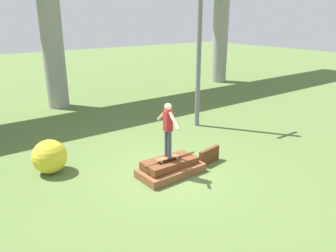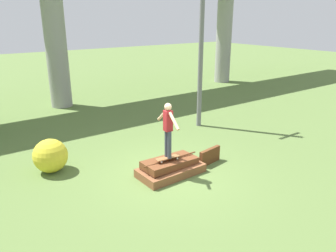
# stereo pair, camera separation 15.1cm
# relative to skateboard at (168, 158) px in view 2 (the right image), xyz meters

# --- Properties ---
(ground_plane) EXTENTS (80.00, 80.00, 0.00)m
(ground_plane) POSITION_rel_skateboard_xyz_m (0.13, 0.03, -0.60)
(ground_plane) COLOR #567038
(scrap_pile) EXTENTS (2.05, 1.10, 0.53)m
(scrap_pile) POSITION_rel_skateboard_xyz_m (0.12, 0.04, -0.39)
(scrap_pile) COLOR brown
(scrap_pile) RESTS_ON ground_plane
(scrap_plank_loose) EXTENTS (0.94, 0.27, 0.52)m
(scrap_plank_loose) POSITION_rel_skateboard_xyz_m (1.65, -0.09, -0.34)
(scrap_plank_loose) COLOR #5B3319
(scrap_plank_loose) RESTS_ON ground_plane
(skateboard) EXTENTS (0.81, 0.28, 0.09)m
(skateboard) POSITION_rel_skateboard_xyz_m (0.00, 0.00, 0.00)
(skateboard) COLOR brown
(skateboard) RESTS_ON scrap_pile
(skater) EXTENTS (0.24, 1.19, 1.68)m
(skater) POSITION_rel_skateboard_xyz_m (0.00, -0.00, 0.99)
(skater) COLOR #383D4C
(skater) RESTS_ON skateboard
(utility_pole) EXTENTS (1.30, 0.20, 7.49)m
(utility_pole) POSITION_rel_skateboard_xyz_m (3.98, 3.17, 3.26)
(utility_pole) COLOR slate
(utility_pole) RESTS_ON ground_plane
(bush_yellow_flowering) EXTENTS (1.07, 1.07, 1.07)m
(bush_yellow_flowering) POSITION_rel_skateboard_xyz_m (-2.80, 2.39, -0.07)
(bush_yellow_flowering) COLOR gold
(bush_yellow_flowering) RESTS_ON ground_plane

